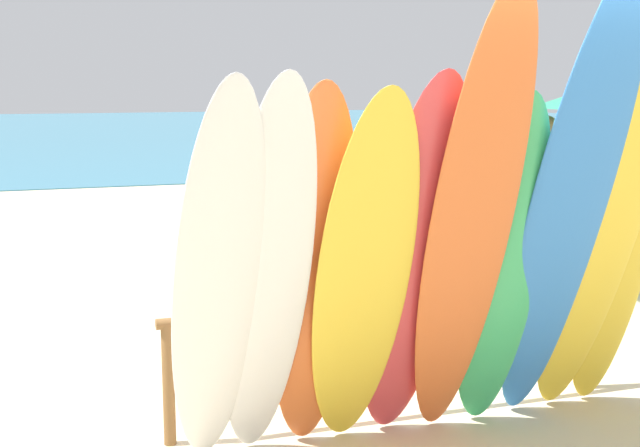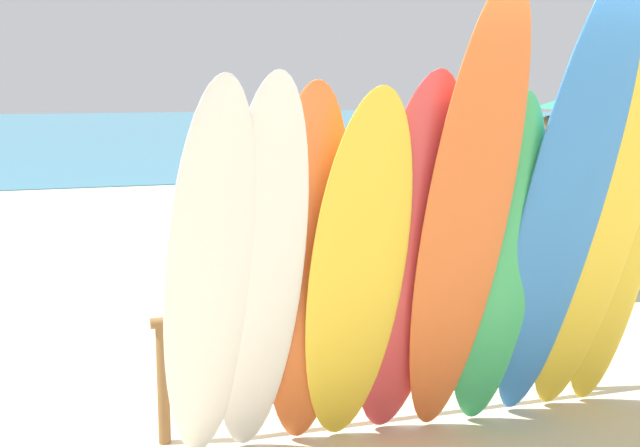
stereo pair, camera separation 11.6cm
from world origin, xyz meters
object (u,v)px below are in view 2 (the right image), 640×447
object	(u,v)px
surfboard_red_4	(408,265)
beachgoer_strolling	(547,194)
surfboard_yellow_9	(621,220)
surfboard_orange_2	(307,274)
surfboard_blue_7	(564,209)
surfboard_orange_5	(465,226)
surfboard_rack	(395,324)
beachgoer_by_water	(316,159)
surfboard_green_6	(497,268)
surfboard_white_0	(210,284)
beachgoer_midbeach	(240,174)
surfboard_white_1	(260,278)
surfboard_yellow_8	(603,208)
surfboard_yellow_3	(357,277)

from	to	relation	value
surfboard_red_4	beachgoer_strolling	xyz separation A→B (m)	(2.63, 2.74, -0.06)
surfboard_red_4	surfboard_yellow_9	world-z (taller)	surfboard_yellow_9
surfboard_orange_2	surfboard_blue_7	distance (m)	1.49
surfboard_orange_5	beachgoer_strolling	size ratio (longest dim) A/B	1.55
surfboard_rack	beachgoer_by_water	world-z (taller)	beachgoer_by_water
surfboard_red_4	surfboard_orange_2	bearing A→B (deg)	171.02
surfboard_rack	surfboard_orange_5	size ratio (longest dim) A/B	1.10
surfboard_orange_2	surfboard_green_6	size ratio (longest dim) A/B	1.02
surfboard_blue_7	beachgoer_by_water	xyz separation A→B (m)	(1.09, 8.04, -0.45)
surfboard_white_0	surfboard_orange_5	world-z (taller)	surfboard_orange_5
beachgoer_midbeach	beachgoer_by_water	bearing A→B (deg)	-1.34
surfboard_rack	beachgoer_midbeach	bearing A→B (deg)	86.79
surfboard_white_1	beachgoer_midbeach	distance (m)	6.48
surfboard_green_6	beachgoer_by_water	distance (m)	8.04
beachgoer_strolling	surfboard_yellow_8	bearing A→B (deg)	127.51
surfboard_white_0	surfboard_red_4	xyz separation A→B (m)	(1.11, 0.08, 0.01)
surfboard_white_0	beachgoer_by_water	world-z (taller)	surfboard_white_0
surfboard_white_1	surfboard_red_4	xyz separation A→B (m)	(0.85, 0.05, 0.00)
surfboard_rack	surfboard_orange_2	world-z (taller)	surfboard_orange_2
surfboard_green_6	beachgoer_midbeach	bearing A→B (deg)	95.81
surfboard_rack	surfboard_red_4	distance (m)	0.70
surfboard_orange_5	surfboard_white_1	bearing A→B (deg)	174.58
surfboard_white_1	beachgoer_strolling	xyz separation A→B (m)	(3.47, 2.79, -0.06)
surfboard_green_6	surfboard_yellow_8	xyz separation A→B (m)	(0.61, -0.10, 0.33)
surfboard_white_0	beachgoer_strolling	size ratio (longest dim) A/B	1.27
surfboard_white_0	beachgoer_strolling	bearing A→B (deg)	33.22
surfboard_yellow_3	surfboard_white_1	bearing A→B (deg)	-179.07
surfboard_blue_7	surfboard_yellow_9	bearing A→B (deg)	14.68
surfboard_orange_2	surfboard_blue_7	world-z (taller)	surfboard_blue_7
surfboard_orange_5	surfboard_blue_7	bearing A→B (deg)	1.05
surfboard_yellow_9	beachgoer_midbeach	size ratio (longest dim) A/B	1.63
surfboard_red_4	beachgoer_midbeach	size ratio (longest dim) A/B	1.41
surfboard_yellow_3	beachgoer_strolling	world-z (taller)	surfboard_yellow_3
surfboard_yellow_8	beachgoer_by_water	distance (m)	8.07
surfboard_orange_2	surfboard_orange_5	size ratio (longest dim) A/B	0.79
surfboard_red_4	beachgoer_midbeach	bearing A→B (deg)	82.49
surfboard_white_1	surfboard_blue_7	world-z (taller)	surfboard_blue_7
surfboard_green_6	beachgoer_strolling	distance (m)	3.45
surfboard_white_0	surfboard_yellow_3	distance (m)	0.80
surfboard_green_6	beachgoer_strolling	world-z (taller)	surfboard_green_6
surfboard_orange_5	beachgoer_by_water	bearing A→B (deg)	77.86
surfboard_red_4	surfboard_white_1	bearing A→B (deg)	179.97
surfboard_blue_7	beachgoer_strolling	world-z (taller)	surfboard_blue_7
surfboard_rack	surfboard_yellow_9	size ratio (longest dim) A/B	1.16
surfboard_yellow_3	surfboard_yellow_9	xyz separation A→B (m)	(1.69, 0.04, 0.21)
surfboard_orange_2	surfboard_rack	bearing A→B (deg)	35.84
beachgoer_midbeach	beachgoer_strolling	bearing A→B (deg)	-106.74
surfboard_white_0	surfboard_green_6	size ratio (longest dim) A/B	1.06
surfboard_rack	surfboard_white_1	distance (m)	1.21
beachgoer_midbeach	beachgoer_strolling	distance (m)	4.16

